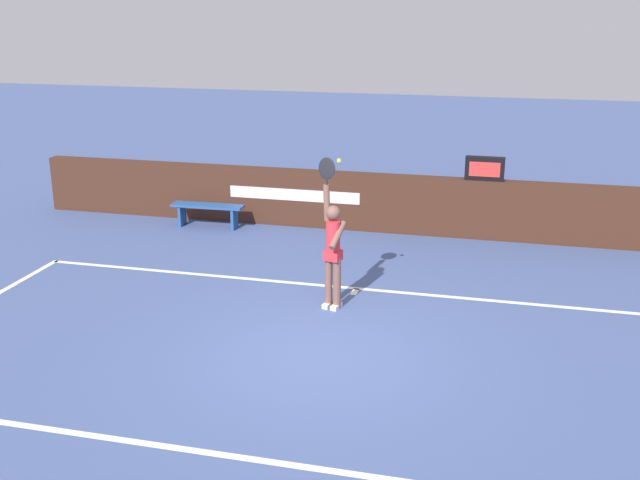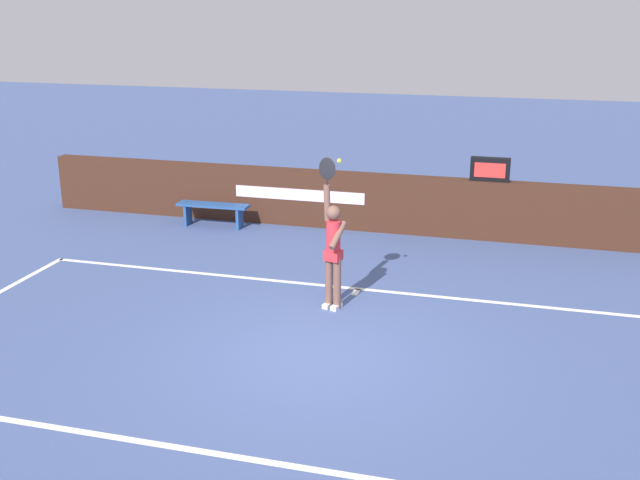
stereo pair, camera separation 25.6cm
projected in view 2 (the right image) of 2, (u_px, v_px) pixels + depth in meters
The scene contains 7 objects.
ground_plane at pixel (317, 355), 10.32m from camera, with size 60.00×60.00×0.00m, color #425588.
court_lines at pixel (317, 354), 10.34m from camera, with size 11.49×5.23×0.00m.
back_wall at pixel (394, 204), 15.62m from camera, with size 15.56×0.30×1.21m.
speed_display at pixel (490, 169), 14.89m from camera, with size 0.77×0.19×0.46m.
tennis_player at pixel (333, 248), 11.61m from camera, with size 0.46×0.47×2.40m.
tennis_ball at pixel (339, 161), 11.15m from camera, with size 0.07×0.07×0.07m.
courtside_bench_near at pixel (213, 209), 16.07m from camera, with size 1.56×0.39×0.49m.
Camera 2 is at (2.52, -9.01, 4.61)m, focal length 42.52 mm.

